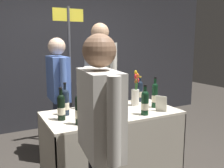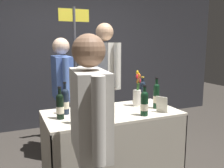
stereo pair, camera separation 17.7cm
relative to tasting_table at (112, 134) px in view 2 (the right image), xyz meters
The scene contains 19 objects.
back_partition 2.28m from the tasting_table, 90.00° to the left, with size 6.62×0.12×2.59m, color #2D2D33.
tasting_table is the anchor object (origin of this frame).
featured_wine_bottle 0.39m from the tasting_table, 120.53° to the left, with size 0.08×0.08×0.31m.
display_bottle_0 0.46m from the tasting_table, 147.28° to the right, with size 0.08×0.08×0.32m.
display_bottle_1 0.52m from the tasting_table, 46.01° to the right, with size 0.08×0.08×0.31m.
display_bottle_2 0.65m from the tasting_table, ahead, with size 0.07×0.07×0.35m.
display_bottle_3 0.46m from the tasting_table, 78.57° to the left, with size 0.08×0.08×0.31m.
display_bottle_4 0.62m from the tasting_table, 166.73° to the left, with size 0.08×0.08×0.34m.
display_bottle_5 0.68m from the tasting_table, behind, with size 0.07×0.07×0.32m.
display_bottle_6 0.53m from the tasting_table, 134.88° to the left, with size 0.08×0.08×0.35m.
display_bottle_7 0.64m from the tasting_table, 153.25° to the right, with size 0.07×0.07×0.34m.
display_bottle_8 0.69m from the tasting_table, 25.32° to the left, with size 0.07×0.07×0.32m.
wine_glass_near_vendor 0.44m from the tasting_table, behind, with size 0.07×0.07×0.14m.
flower_vase 0.54m from the tasting_table, 16.02° to the left, with size 0.09×0.10×0.42m.
brochure_stand 0.62m from the tasting_table, 26.05° to the right, with size 0.12×0.01×0.17m, color silver.
vendor_presenter 1.05m from the tasting_table, 73.14° to the left, with size 0.31×0.63×1.79m.
vendor_assistant 0.99m from the tasting_table, 112.65° to the left, with size 0.22×0.63×1.58m.
taster_foreground_right 1.04m from the tasting_table, 122.26° to the right, with size 0.27×0.61×1.58m.
booth_signpost 1.39m from the tasting_table, 93.39° to the left, with size 0.44×0.04×2.03m.
Camera 2 is at (-1.00, -2.30, 1.52)m, focal length 38.98 mm.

